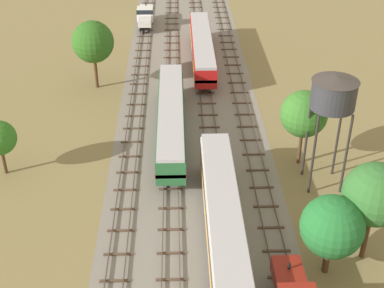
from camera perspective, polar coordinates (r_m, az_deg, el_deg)
ground_plane at (r=66.53m, az=-0.25°, el=3.19°), size 480.00×480.00×0.00m
ballast_bed at (r=66.53m, az=-0.25°, el=3.19°), size 17.30×176.00×0.01m
track_far_left at (r=67.52m, az=-5.93°, el=3.59°), size 2.40×126.00×0.29m
track_left at (r=67.33m, az=-2.16°, el=3.66°), size 2.40×126.00×0.29m
track_centre_left at (r=67.43m, az=1.61°, el=3.72°), size 2.40×126.00×0.29m
track_centre at (r=67.82m, az=5.36°, el=3.76°), size 2.40×126.00×0.29m
passenger_coach_centre_left_near at (r=46.21m, az=3.28°, el=-7.44°), size 2.96×22.00×3.80m
passenger_coach_left_mid at (r=60.51m, az=-2.22°, el=2.89°), size 2.96×22.00×3.80m
passenger_coach_centre_left_midfar at (r=79.48m, az=1.06°, el=10.18°), size 2.96×22.00×3.80m
shunter_loco_far_left_far at (r=94.95m, az=-4.91°, el=13.32°), size 2.74×8.46×3.10m
water_tower at (r=50.86m, az=14.63°, el=5.12°), size 4.30×4.30×11.62m
lineside_tree_0 at (r=44.39m, az=18.60°, el=-5.05°), size 5.10×5.10×8.97m
lineside_tree_1 at (r=43.26m, az=14.46°, el=-8.39°), size 4.97×4.97×7.11m
lineside_tree_2 at (r=71.81m, az=-10.34°, el=10.46°), size 5.40×5.40×9.07m
lineside_tree_3 at (r=55.47m, az=11.64°, el=3.09°), size 4.78×4.78×8.20m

